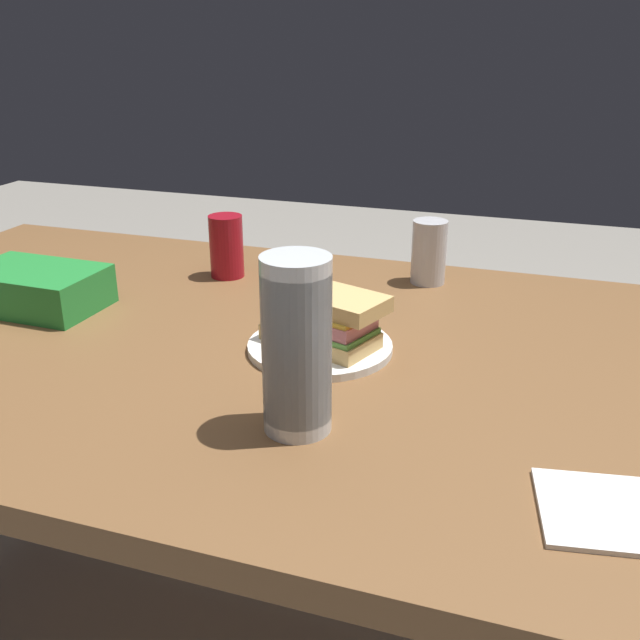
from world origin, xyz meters
The scene contains 8 objects.
dining_table centered at (0.00, 0.00, 0.67)m, with size 1.84×0.95×0.76m.
paper_plate centered at (0.03, -0.01, 0.76)m, with size 0.22×0.22×0.01m, color white.
sandwich centered at (0.03, 0.00, 0.81)m, with size 0.20×0.14×0.08m.
soda_can_red centered at (-0.26, 0.27, 0.82)m, with size 0.07×0.07×0.12m, color maroon.
chip_bag centered at (-0.50, 0.01, 0.79)m, with size 0.23×0.15×0.07m, color #268C38.
plastic_cup_stack centered at (0.07, -0.23, 0.87)m, with size 0.08×0.08×0.22m.
soda_can_silver centered at (0.12, 0.36, 0.82)m, with size 0.07×0.07×0.12m, color silver.
paper_napkin centered at (0.43, -0.29, 0.76)m, with size 0.13×0.13×0.01m, color white.
Camera 1 is at (0.35, -0.96, 1.22)m, focal length 40.70 mm.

